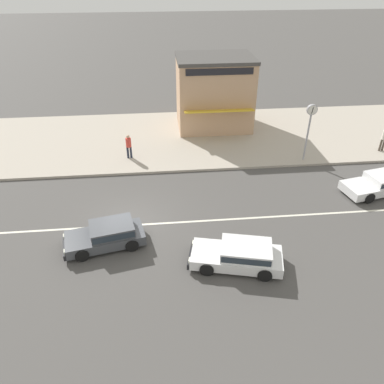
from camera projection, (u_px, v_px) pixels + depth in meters
name	position (u px, v px, depth m)	size (l,w,h in m)	color
ground_plane	(129.00, 225.00, 18.62)	(160.00, 160.00, 0.00)	#4C4947
lane_centre_stripe	(129.00, 225.00, 18.62)	(50.40, 0.14, 0.01)	silver
kerb_strip	(135.00, 139.00, 27.01)	(68.00, 10.00, 0.15)	#ADA393
sedan_white_0	(382.00, 183.00, 21.02)	(4.79, 2.50, 1.06)	white
hatchback_dark_grey_1	(107.00, 234.00, 17.10)	(3.88, 2.27, 1.10)	#47494F
hatchback_white_2	(240.00, 255.00, 15.96)	(4.24, 2.48, 1.10)	white
street_clock	(310.00, 120.00, 22.81)	(0.64, 0.22, 3.67)	#9E9EA3
pedestrian_near_clock	(129.00, 145.00, 23.94)	(0.34, 0.34, 1.61)	#232838
pedestrian_mid_kerb	(384.00, 137.00, 24.79)	(0.34, 0.34, 1.69)	#4C4238
shopfront_corner_warung	(214.00, 92.00, 27.61)	(5.48, 4.89, 5.18)	tan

